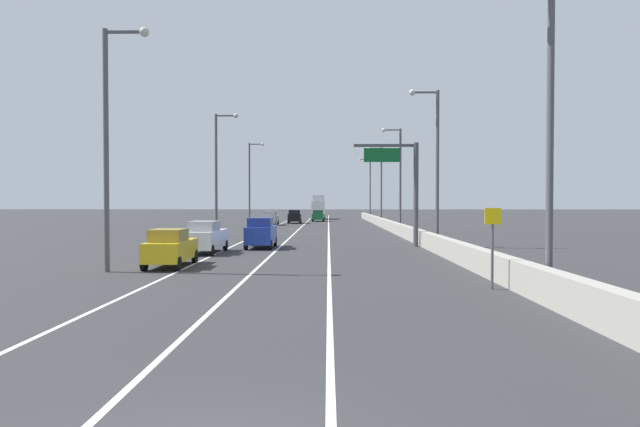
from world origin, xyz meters
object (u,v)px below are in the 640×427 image
lamp_post_right_near (543,110)px  car_blue_4 (261,233)px  lamp_post_right_fifth (369,185)px  box_truck (318,208)px  lamp_post_left_near (111,133)px  car_green_5 (318,216)px  speed_advisory_sign (492,242)px  car_black_0 (295,217)px  car_yellow_3 (171,248)px  overhead_sign_gantry (406,181)px  lamp_post_right_fourth (380,180)px  lamp_post_left_mid (219,167)px  lamp_post_right_second (434,158)px  lamp_post_right_third (398,173)px  lamp_post_left_far (251,179)px  car_silver_2 (271,218)px  car_white_1 (206,237)px

lamp_post_right_near → car_blue_4: lamp_post_right_near is taller
lamp_post_right_fifth → box_truck: (-9.21, 3.28, -4.31)m
lamp_post_left_near → car_green_5: 64.26m
speed_advisory_sign → car_black_0: (-11.11, 60.31, -0.75)m
car_yellow_3 → car_blue_4: bearing=73.7°
overhead_sign_gantry → lamp_post_left_near: size_ratio=0.67×
lamp_post_right_fourth → lamp_post_left_mid: (-17.28, -29.25, 0.00)m
lamp_post_right_second → lamp_post_right_fourth: same height
car_green_5 → speed_advisory_sign: bearing=-83.5°
lamp_post_left_near → car_green_5: lamp_post_left_near is taller
lamp_post_left_near → car_blue_4: 14.78m
lamp_post_left_near → lamp_post_right_near: bearing=-19.2°
overhead_sign_gantry → speed_advisory_sign: bearing=-88.7°
lamp_post_right_third → lamp_post_left_far: (-17.86, 13.83, 0.00)m
lamp_post_right_second → lamp_post_right_third: bearing=89.9°
car_silver_2 → box_truck: size_ratio=0.58×
car_yellow_3 → car_green_5: car_yellow_3 is taller
speed_advisory_sign → car_blue_4: 20.44m
lamp_post_right_third → box_truck: (-9.37, 42.45, -4.31)m
car_white_1 → lamp_post_right_third: bearing=57.7°
lamp_post_left_mid → car_yellow_3: (2.02, -21.48, -5.41)m
speed_advisory_sign → lamp_post_right_third: size_ratio=0.27×
lamp_post_right_fifth → car_yellow_3: 72.14m
lamp_post_right_second → speed_advisory_sign: bearing=-94.6°
car_black_0 → car_silver_2: (-2.94, -6.34, -0.05)m
car_yellow_3 → car_black_0: bearing=87.0°
lamp_post_left_far → car_blue_4: (5.65, -34.23, -5.29)m
lamp_post_right_fifth → speed_advisory_sign: bearing=-91.0°
lamp_post_left_mid → car_silver_2: bearing=85.9°
lamp_post_right_fifth → lamp_post_left_far: size_ratio=1.00×
speed_advisory_sign → lamp_post_left_near: (-15.97, 4.61, 4.59)m
car_green_5 → box_truck: 12.17m
overhead_sign_gantry → lamp_post_right_third: bearing=84.2°
lamp_post_right_third → car_yellow_3: lamp_post_right_third is taller
lamp_post_right_fifth → lamp_post_left_mid: size_ratio=1.00×
car_yellow_3 → box_truck: (5.98, 73.60, 1.10)m
overhead_sign_gantry → lamp_post_left_mid: 18.04m
lamp_post_right_second → car_silver_2: (-15.50, 35.78, -5.39)m
lamp_post_left_near → car_silver_2: 49.70m
lamp_post_right_third → lamp_post_left_near: 37.48m
lamp_post_right_near → car_yellow_3: size_ratio=2.57×
lamp_post_left_near → car_white_1: bearing=76.2°
car_silver_2 → car_blue_4: car_blue_4 is taller
car_silver_2 → car_blue_4: bearing=-84.8°
car_white_1 → lamp_post_left_far: bearing=94.0°
lamp_post_right_third → car_white_1: bearing=-122.3°
lamp_post_left_mid → box_truck: lamp_post_left_mid is taller
lamp_post_right_third → lamp_post_left_far: bearing=142.2°
lamp_post_left_near → box_truck: bearing=83.9°
lamp_post_left_near → car_black_0: size_ratio=2.45×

